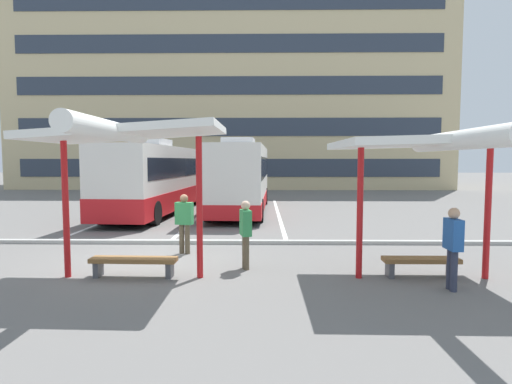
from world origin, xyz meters
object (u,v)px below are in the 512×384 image
Objects in this scene: waiting_shelter_2 at (431,145)px; waiting_passenger_2 at (246,230)px; bench_3 at (421,263)px; waiting_shelter_1 at (127,136)px; coach_bus_1 at (241,178)px; bench_2 at (134,262)px; coach_bus_0 at (162,179)px; waiting_passenger_0 at (453,243)px; waiting_passenger_1 at (184,219)px.

waiting_shelter_2 is 4.60m from waiting_passenger_2.
waiting_shelter_2 is 2.98× the size of bench_3.
waiting_shelter_1 is at bearing -179.96° from waiting_shelter_2.
coach_bus_1 is 12.44m from bench_2.
bench_2 is at bearing -79.39° from coach_bus_0.
coach_bus_1 reaches higher than bench_2.
bench_2 is at bearing 90.00° from waiting_shelter_1.
waiting_passenger_0 is 6.91m from waiting_passenger_1.
waiting_passenger_1 reaches higher than bench_3.
waiting_shelter_1 is (-1.83, -12.50, 1.42)m from coach_bus_1.
bench_2 is at bearing -163.11° from waiting_passenger_2.
bench_2 is 7.04m from waiting_shelter_2.
waiting_passenger_2 is at bearing 165.54° from waiting_shelter_2.
waiting_shelter_1 is 2.70× the size of waiting_passenger_0.
coach_bus_1 is 2.09× the size of waiting_shelter_2.
waiting_shelter_1 is at bearing -79.62° from coach_bus_0.
waiting_shelter_1 is at bearing -104.83° from waiting_passenger_1.
bench_2 is 1.15× the size of waiting_passenger_1.
waiting_passenger_0 is (0.27, -0.59, -1.99)m from waiting_shelter_2.
waiting_shelter_2 reaches higher than waiting_passenger_1.
waiting_passenger_0 is (6.80, -0.87, 0.64)m from bench_2.
coach_bus_0 is 7.41× the size of bench_3.
waiting_passenger_0 is 1.00× the size of waiting_passenger_1.
coach_bus_0 reaches higher than bench_2.
waiting_passenger_1 is at bearing 73.56° from bench_2.
coach_bus_1 is at bearing 93.43° from waiting_passenger_2.
waiting_shelter_2 is at bearing -69.40° from coach_bus_1.
waiting_shelter_1 reaches higher than waiting_passenger_0.
bench_3 is at bearing 3.17° from waiting_shelter_1.
bench_2 is 1.15× the size of waiting_passenger_0.
waiting_passenger_2 is (-4.01, 1.03, -2.01)m from waiting_shelter_2.
coach_bus_1 is 6.24× the size of waiting_passenger_1.
waiting_passenger_1 is (-5.82, 2.32, 0.65)m from bench_3.
waiting_passenger_2 is at bearing 22.44° from waiting_shelter_1.
waiting_passenger_0 is 1.01× the size of waiting_passenger_2.
bench_3 is at bearing 0.76° from bench_2.
waiting_shelter_1 is at bearing 175.04° from waiting_passenger_0.
waiting_shelter_1 is 2.34× the size of bench_2.
waiting_passenger_0 is at bearing -69.22° from coach_bus_1.
bench_3 is at bearing -68.85° from coach_bus_1.
coach_bus_0 is at bearing 125.14° from waiting_shelter_2.
bench_3 is 4.12m from waiting_passenger_2.
coach_bus_1 is at bearing 110.78° from waiting_passenger_0.
bench_3 is (6.53, 0.09, -0.01)m from bench_2.
bench_3 is at bearing 90.00° from waiting_shelter_2.
waiting_passenger_1 is 2.44m from waiting_passenger_2.
waiting_passenger_0 is 4.58m from waiting_passenger_2.
coach_bus_0 reaches higher than waiting_passenger_2.
waiting_shelter_2 is (6.53, 0.00, -0.19)m from waiting_shelter_1.
waiting_passenger_2 reaches higher than bench_2.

